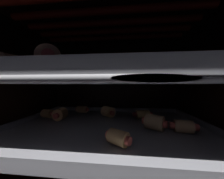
{
  "coord_description": "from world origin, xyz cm",
  "views": [
    {
      "loc": [
        3.52,
        -28.17,
        20.13
      ],
      "look_at": [
        0.0,
        7.02,
        18.71
      ],
      "focal_mm": 18.53,
      "sensor_mm": 36.0,
      "label": 1
    }
  ],
  "objects_px": {
    "pig_in_blanket_lower_0": "(82,109)",
    "oven_rack_upper": "(109,82)",
    "pig_in_blanket_upper_2": "(108,72)",
    "pig_in_blanket_lower_1": "(48,114)",
    "pig_in_blanket_upper_3": "(161,73)",
    "baking_tray_lower": "(109,126)",
    "pig_in_blanket_lower_6": "(118,137)",
    "baking_tray_upper": "(109,78)",
    "pig_in_blanket_upper_1": "(117,73)",
    "heating_element": "(109,23)",
    "pig_in_blanket_lower_3": "(108,112)",
    "pig_in_blanket_upper_4": "(109,68)",
    "pig_in_blanket_lower_7": "(183,126)",
    "pig_in_blanket_upper_5": "(14,63)",
    "pig_in_blanket_lower_2": "(60,114)",
    "oven_rack_lower": "(109,130)",
    "pig_in_blanket_lower_4": "(154,122)",
    "pig_in_blanket_upper_0": "(48,59)",
    "pig_in_blanket_lower_5": "(142,114)"
  },
  "relations": [
    {
      "from": "pig_in_blanket_lower_4",
      "to": "pig_in_blanket_upper_3",
      "type": "relative_size",
      "value": 1.07
    },
    {
      "from": "pig_in_blanket_upper_2",
      "to": "pig_in_blanket_upper_3",
      "type": "relative_size",
      "value": 1.1
    },
    {
      "from": "baking_tray_lower",
      "to": "pig_in_blanket_lower_1",
      "type": "bearing_deg",
      "value": 166.75
    },
    {
      "from": "pig_in_blanket_lower_6",
      "to": "pig_in_blanket_upper_1",
      "type": "distance_m",
      "value": 0.22
    },
    {
      "from": "heating_element",
      "to": "pig_in_blanket_upper_0",
      "type": "bearing_deg",
      "value": -119.18
    },
    {
      "from": "pig_in_blanket_lower_7",
      "to": "pig_in_blanket_upper_2",
      "type": "distance_m",
      "value": 0.23
    },
    {
      "from": "pig_in_blanket_lower_0",
      "to": "pig_in_blanket_lower_3",
      "type": "bearing_deg",
      "value": -23.24
    },
    {
      "from": "baking_tray_lower",
      "to": "baking_tray_upper",
      "type": "height_order",
      "value": "baking_tray_upper"
    },
    {
      "from": "pig_in_blanket_lower_1",
      "to": "pig_in_blanket_lower_4",
      "type": "bearing_deg",
      "value": -12.34
    },
    {
      "from": "pig_in_blanket_lower_3",
      "to": "pig_in_blanket_lower_6",
      "type": "height_order",
      "value": "pig_in_blanket_lower_3"
    },
    {
      "from": "pig_in_blanket_lower_6",
      "to": "pig_in_blanket_lower_7",
      "type": "relative_size",
      "value": 0.83
    },
    {
      "from": "pig_in_blanket_lower_2",
      "to": "pig_in_blanket_upper_0",
      "type": "distance_m",
      "value": 0.21
    },
    {
      "from": "pig_in_blanket_upper_1",
      "to": "pig_in_blanket_lower_5",
      "type": "bearing_deg",
      "value": -18.74
    },
    {
      "from": "pig_in_blanket_upper_4",
      "to": "pig_in_blanket_lower_7",
      "type": "bearing_deg",
      "value": 3.18
    },
    {
      "from": "pig_in_blanket_lower_0",
      "to": "pig_in_blanket_upper_1",
      "type": "relative_size",
      "value": 0.75
    },
    {
      "from": "pig_in_blanket_lower_0",
      "to": "pig_in_blanket_upper_1",
      "type": "height_order",
      "value": "pig_in_blanket_upper_1"
    },
    {
      "from": "heating_element",
      "to": "pig_in_blanket_upper_1",
      "type": "relative_size",
      "value": 6.31
    },
    {
      "from": "pig_in_blanket_upper_1",
      "to": "pig_in_blanket_upper_2",
      "type": "bearing_deg",
      "value": -131.41
    },
    {
      "from": "pig_in_blanket_upper_4",
      "to": "pig_in_blanket_upper_5",
      "type": "distance_m",
      "value": 0.17
    },
    {
      "from": "pig_in_blanket_lower_6",
      "to": "pig_in_blanket_upper_4",
      "type": "xyz_separation_m",
      "value": [
        -0.02,
        0.05,
        0.12
      ]
    },
    {
      "from": "pig_in_blanket_upper_2",
      "to": "pig_in_blanket_lower_5",
      "type": "bearing_deg",
      "value": 2.83
    },
    {
      "from": "baking_tray_lower",
      "to": "pig_in_blanket_lower_1",
      "type": "xyz_separation_m",
      "value": [
        -0.19,
        0.05,
        0.02
      ]
    },
    {
      "from": "heating_element",
      "to": "pig_in_blanket_lower_2",
      "type": "height_order",
      "value": "heating_element"
    },
    {
      "from": "baking_tray_lower",
      "to": "pig_in_blanket_lower_0",
      "type": "xyz_separation_m",
      "value": [
        -0.11,
        0.12,
        0.02
      ]
    },
    {
      "from": "pig_in_blanket_upper_2",
      "to": "pig_in_blanket_upper_4",
      "type": "distance_m",
      "value": 0.1
    },
    {
      "from": "pig_in_blanket_lower_2",
      "to": "pig_in_blanket_upper_3",
      "type": "bearing_deg",
      "value": 13.18
    },
    {
      "from": "pig_in_blanket_lower_0",
      "to": "baking_tray_upper",
      "type": "distance_m",
      "value": 0.19
    },
    {
      "from": "pig_in_blanket_lower_1",
      "to": "oven_rack_upper",
      "type": "height_order",
      "value": "oven_rack_upper"
    },
    {
      "from": "pig_in_blanket_lower_0",
      "to": "oven_rack_upper",
      "type": "height_order",
      "value": "oven_rack_upper"
    },
    {
      "from": "pig_in_blanket_lower_5",
      "to": "pig_in_blanket_lower_2",
      "type": "bearing_deg",
      "value": -171.71
    },
    {
      "from": "pig_in_blanket_lower_1",
      "to": "pig_in_blanket_lower_2",
      "type": "height_order",
      "value": "pig_in_blanket_lower_2"
    },
    {
      "from": "pig_in_blanket_lower_5",
      "to": "pig_in_blanket_upper_1",
      "type": "xyz_separation_m",
      "value": [
        -0.08,
        0.03,
        0.13
      ]
    },
    {
      "from": "pig_in_blanket_lower_0",
      "to": "pig_in_blanket_lower_5",
      "type": "xyz_separation_m",
      "value": [
        0.2,
        -0.05,
        0.0
      ]
    },
    {
      "from": "oven_rack_lower",
      "to": "pig_in_blanket_lower_6",
      "type": "bearing_deg",
      "value": -73.94
    },
    {
      "from": "heating_element",
      "to": "baking_tray_lower",
      "type": "xyz_separation_m",
      "value": [
        0.0,
        -0.0,
        -0.25
      ]
    },
    {
      "from": "pig_in_blanket_lower_1",
      "to": "baking_tray_upper",
      "type": "bearing_deg",
      "value": -13.25
    },
    {
      "from": "baking_tray_lower",
      "to": "pig_in_blanket_lower_6",
      "type": "height_order",
      "value": "pig_in_blanket_lower_6"
    },
    {
      "from": "pig_in_blanket_lower_1",
      "to": "pig_in_blanket_upper_3",
      "type": "xyz_separation_m",
      "value": [
        0.35,
        0.05,
        0.13
      ]
    },
    {
      "from": "pig_in_blanket_lower_1",
      "to": "pig_in_blanket_upper_3",
      "type": "bearing_deg",
      "value": 8.88
    },
    {
      "from": "pig_in_blanket_lower_6",
      "to": "pig_in_blanket_upper_2",
      "type": "xyz_separation_m",
      "value": [
        -0.04,
        0.15,
        0.13
      ]
    },
    {
      "from": "heating_element",
      "to": "pig_in_blanket_upper_2",
      "type": "distance_m",
      "value": 0.13
    },
    {
      "from": "pig_in_blanket_lower_6",
      "to": "pig_in_blanket_upper_4",
      "type": "distance_m",
      "value": 0.14
    },
    {
      "from": "pig_in_blanket_upper_5",
      "to": "pig_in_blanket_lower_2",
      "type": "bearing_deg",
      "value": 88.66
    },
    {
      "from": "pig_in_blanket_lower_3",
      "to": "pig_in_blanket_lower_4",
      "type": "height_order",
      "value": "pig_in_blanket_lower_4"
    },
    {
      "from": "pig_in_blanket_upper_1",
      "to": "pig_in_blanket_upper_2",
      "type": "relative_size",
      "value": 1.18
    },
    {
      "from": "baking_tray_upper",
      "to": "pig_in_blanket_upper_5",
      "type": "bearing_deg",
      "value": -145.0
    },
    {
      "from": "pig_in_blanket_upper_0",
      "to": "baking_tray_upper",
      "type": "bearing_deg",
      "value": 60.82
    },
    {
      "from": "pig_in_blanket_lower_0",
      "to": "pig_in_blanket_lower_1",
      "type": "distance_m",
      "value": 0.11
    },
    {
      "from": "pig_in_blanket_upper_2",
      "to": "pig_in_blanket_lower_1",
      "type": "bearing_deg",
      "value": -175.71
    },
    {
      "from": "pig_in_blanket_lower_0",
      "to": "baking_tray_upper",
      "type": "bearing_deg",
      "value": -46.24
    }
  ]
}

